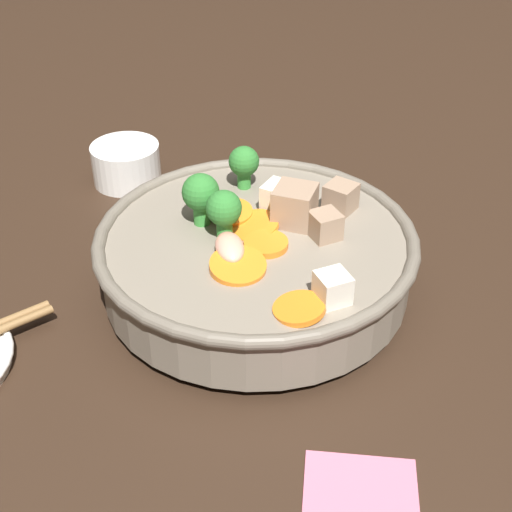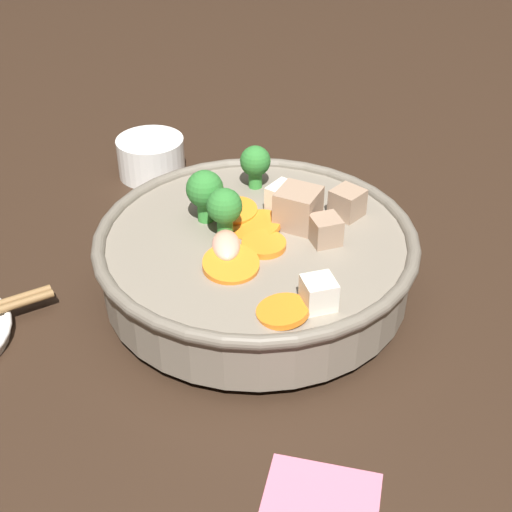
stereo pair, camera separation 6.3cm
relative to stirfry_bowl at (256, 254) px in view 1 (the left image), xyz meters
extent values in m
plane|color=black|center=(0.00, 0.00, -0.04)|extent=(3.00, 3.00, 0.00)
cylinder|color=slate|center=(0.00, 0.00, -0.04)|extent=(0.15, 0.15, 0.01)
cylinder|color=slate|center=(0.00, 0.00, -0.01)|extent=(0.27, 0.27, 0.05)
torus|color=#685F52|center=(0.00, 0.00, 0.02)|extent=(0.29, 0.29, 0.01)
cylinder|color=brown|center=(0.00, 0.00, 0.00)|extent=(0.26, 0.26, 0.03)
cylinder|color=orange|center=(0.01, 0.01, 0.02)|extent=(0.06, 0.06, 0.01)
cylinder|color=orange|center=(-0.05, -0.01, 0.02)|extent=(0.07, 0.07, 0.01)
cylinder|color=orange|center=(-0.08, -0.07, 0.02)|extent=(0.05, 0.05, 0.01)
cylinder|color=orange|center=(0.02, 0.03, 0.02)|extent=(0.05, 0.05, 0.01)
cylinder|color=orange|center=(-0.01, -0.01, 0.02)|extent=(0.04, 0.04, 0.01)
cylinder|color=green|center=(0.00, 0.05, 0.03)|extent=(0.02, 0.02, 0.02)
sphere|color=#2D752D|center=(0.00, 0.05, 0.05)|extent=(0.03, 0.03, 0.03)
cylinder|color=green|center=(0.07, 0.05, 0.03)|extent=(0.01, 0.01, 0.02)
sphere|color=#2D752D|center=(0.07, 0.05, 0.05)|extent=(0.03, 0.03, 0.03)
cylinder|color=green|center=(-0.01, 0.02, 0.03)|extent=(0.01, 0.01, 0.02)
sphere|color=#2D752D|center=(-0.01, 0.02, 0.05)|extent=(0.03, 0.03, 0.03)
cube|color=#9E7F66|center=(0.03, -0.05, 0.03)|extent=(0.03, 0.03, 0.02)
cube|color=silver|center=(-0.05, -0.09, 0.03)|extent=(0.03, 0.03, 0.02)
cube|color=#9E7F66|center=(0.04, -0.02, 0.04)|extent=(0.04, 0.04, 0.04)
cube|color=#9E7F66|center=(0.08, -0.05, 0.03)|extent=(0.03, 0.03, 0.03)
cube|color=silver|center=(0.05, 0.00, 0.03)|extent=(0.03, 0.03, 0.03)
ellipsoid|color=#EA9E84|center=(-0.03, 0.01, 0.03)|extent=(0.05, 0.05, 0.02)
cylinder|color=white|center=(0.12, 0.22, -0.02)|extent=(0.08, 0.08, 0.05)
cylinder|color=brown|center=(0.12, 0.22, -0.01)|extent=(0.07, 0.07, 0.00)
camera|label=1|loc=(-0.47, -0.22, 0.37)|focal=50.00mm
camera|label=2|loc=(-0.44, -0.28, 0.37)|focal=50.00mm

